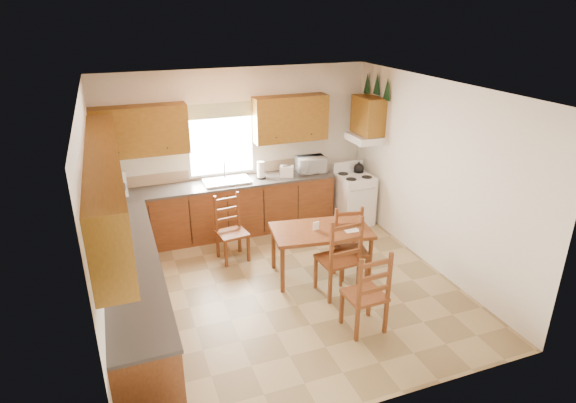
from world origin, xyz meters
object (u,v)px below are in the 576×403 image
object	(u,v)px
chair_near_right	(338,254)
stove	(354,200)
dining_table	(321,252)
chair_near_left	(365,290)
chair_far_left	(232,229)
microwave	(311,164)
chair_far_right	(351,247)

from	to	relation	value
chair_near_right	stove	bearing A→B (deg)	-127.14
dining_table	chair_near_left	distance (m)	1.32
chair_near_left	chair_far_left	distance (m)	2.42
chair_near_right	microwave	bearing A→B (deg)	-108.36
chair_near_left	chair_near_right	size ratio (longest dim) A/B	0.92
dining_table	chair_far_left	world-z (taller)	chair_far_left
chair_near_right	chair_far_right	distance (m)	0.42
stove	chair_far_left	bearing A→B (deg)	-167.79
stove	chair_near_right	xyz separation A→B (m)	(-1.27, -1.95, 0.15)
dining_table	stove	bearing A→B (deg)	56.76
stove	chair_far_left	xyz separation A→B (m)	(-2.34, -0.57, 0.07)
stove	chair_far_right	distance (m)	1.94
microwave	chair_near_left	xyz separation A→B (m)	(-0.63, -3.10, -0.52)
chair_near_right	chair_far_right	bearing A→B (deg)	-147.76
stove	chair_far_left	distance (m)	2.41
stove	microwave	size ratio (longest dim) A/B	1.89
chair_near_left	dining_table	bearing A→B (deg)	-93.38
chair_far_left	stove	bearing A→B (deg)	5.85
stove	dining_table	distance (m)	1.95
microwave	chair_near_left	world-z (taller)	microwave
stove	microwave	world-z (taller)	microwave
chair_near_left	chair_near_right	world-z (taller)	chair_near_right
microwave	chair_near_left	bearing A→B (deg)	-98.72
chair_near_left	chair_far_left	bearing A→B (deg)	-67.21
stove	chair_near_right	world-z (taller)	chair_near_right
chair_far_right	chair_near_left	bearing A→B (deg)	-98.33
microwave	chair_far_left	size ratio (longest dim) A/B	0.45
chair_far_left	chair_far_right	size ratio (longest dim) A/B	0.99
stove	chair_far_right	xyz separation A→B (m)	(-0.94, -1.70, 0.08)
stove	chair_near_left	xyz separation A→B (m)	(-1.31, -2.76, 0.10)
microwave	chair_near_right	size ratio (longest dim) A/B	0.39
chair_far_left	chair_near_right	bearing A→B (deg)	-59.87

